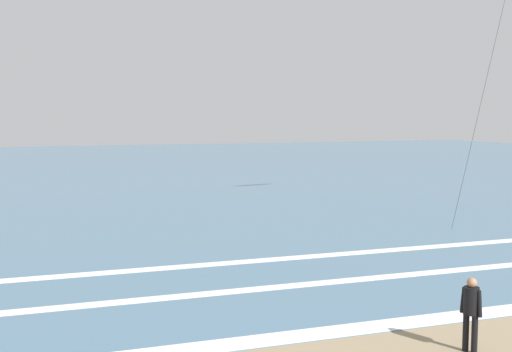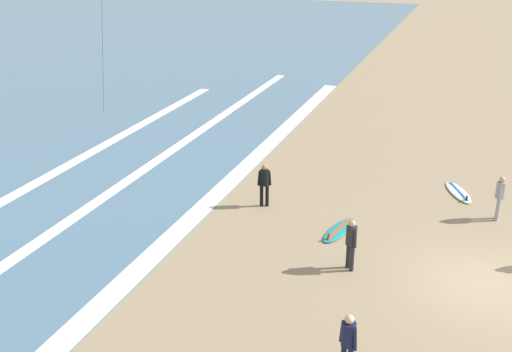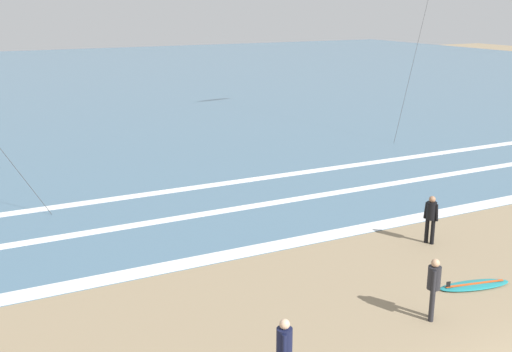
{
  "view_description": "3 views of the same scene",
  "coord_description": "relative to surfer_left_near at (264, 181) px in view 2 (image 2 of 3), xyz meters",
  "views": [
    {
      "loc": [
        -5.46,
        -2.92,
        4.98
      ],
      "look_at": [
        -1.67,
        8.15,
        3.82
      ],
      "focal_mm": 44.03,
      "sensor_mm": 36.0,
      "label": 1
    },
    {
      "loc": [
        -16.53,
        1.0,
        9.4
      ],
      "look_at": [
        -2.49,
        6.05,
        3.42
      ],
      "focal_mm": 43.65,
      "sensor_mm": 36.0,
      "label": 2
    },
    {
      "loc": [
        -10.53,
        -6.42,
        7.54
      ],
      "look_at": [
        -2.99,
        8.42,
        2.83
      ],
      "focal_mm": 43.36,
      "sensor_mm": 36.0,
      "label": 3
    }
  ],
  "objects": [
    {
      "name": "surfboard_foreground_flat",
      "position": [
        -1.08,
        -3.01,
        -0.91
      ],
      "size": [
        2.18,
        1.03,
        0.25
      ],
      "color": "teal",
      "rests_on": "ground"
    },
    {
      "name": "surfer_left_near",
      "position": [
        0.0,
        0.0,
        0.0
      ],
      "size": [
        0.32,
        0.5,
        1.6
      ],
      "color": "black",
      "rests_on": "ground"
    },
    {
      "name": "wave_foam_shoreline",
      "position": [
        -1.3,
        2.02,
        -0.94
      ],
      "size": [
        40.26,
        0.76,
        0.01
      ],
      "primitive_type": "cube",
      "color": "white",
      "rests_on": "ocean_surface"
    },
    {
      "name": "surfboard_left_pile",
      "position": [
        3.58,
        -6.57,
        -0.91
      ],
      "size": [
        2.16,
        1.39,
        0.25
      ],
      "color": "silver",
      "rests_on": "ground"
    },
    {
      "name": "surfer_left_far",
      "position": [
        -8.06,
        -4.74,
        0.0
      ],
      "size": [
        0.33,
        0.48,
        1.6
      ],
      "color": "#141938",
      "rests_on": "ground"
    },
    {
      "name": "surfer_foreground_main",
      "position": [
        1.65,
        -7.93,
        0.0
      ],
      "size": [
        0.51,
        0.32,
        1.6
      ],
      "color": "gray",
      "rests_on": "ground"
    },
    {
      "name": "surfer_right_near",
      "position": [
        -3.4,
        -3.84,
        0.0
      ],
      "size": [
        0.42,
        0.43,
        1.6
      ],
      "color": "#232328",
      "rests_on": "ground"
    },
    {
      "name": "wave_foam_mid_break",
      "position": [
        -1.25,
        5.9,
        -0.94
      ],
      "size": [
        43.65,
        0.51,
        0.01
      ],
      "primitive_type": "cube",
      "color": "white",
      "rests_on": "ocean_surface"
    },
    {
      "name": "ground_plane",
      "position": [
        -2.91,
        -7.68,
        -0.96
      ],
      "size": [
        160.0,
        160.0,
        0.0
      ],
      "primitive_type": "plane",
      "color": "#937F60"
    }
  ]
}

